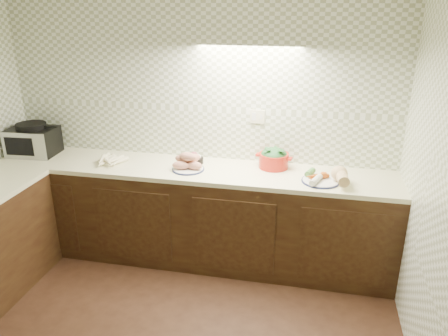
% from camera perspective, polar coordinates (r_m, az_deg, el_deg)
% --- Properties ---
extents(room, '(3.60, 3.60, 2.60)m').
position_cam_1_polar(room, '(2.32, -15.36, 3.78)').
color(room, black).
rests_on(room, ground).
extents(counter, '(3.60, 3.60, 0.90)m').
position_cam_1_polar(counter, '(3.65, -18.46, -10.31)').
color(counter, black).
rests_on(counter, ground).
extents(toaster_oven, '(0.45, 0.36, 0.30)m').
position_cam_1_polar(toaster_oven, '(4.54, -23.68, 3.37)').
color(toaster_oven, black).
rests_on(toaster_oven, counter).
extents(parsnip_pile, '(0.33, 0.36, 0.06)m').
position_cam_1_polar(parsnip_pile, '(4.11, -14.83, 1.05)').
color(parsnip_pile, beige).
rests_on(parsnip_pile, counter).
extents(sweet_potato_plate, '(0.28, 0.28, 0.16)m').
position_cam_1_polar(sweet_potato_plate, '(3.81, -4.74, 0.62)').
color(sweet_potato_plate, '#151C46').
rests_on(sweet_potato_plate, counter).
extents(onion_bowl, '(0.14, 0.14, 0.11)m').
position_cam_1_polar(onion_bowl, '(3.96, -3.77, 1.19)').
color(onion_bowl, black).
rests_on(onion_bowl, counter).
extents(dutch_oven, '(0.33, 0.30, 0.18)m').
position_cam_1_polar(dutch_oven, '(3.86, 6.52, 1.29)').
color(dutch_oven, '#B61E11').
rests_on(dutch_oven, counter).
extents(veg_plate, '(0.37, 0.32, 0.14)m').
position_cam_1_polar(veg_plate, '(3.64, 13.62, -1.05)').
color(veg_plate, '#151C46').
rests_on(veg_plate, counter).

